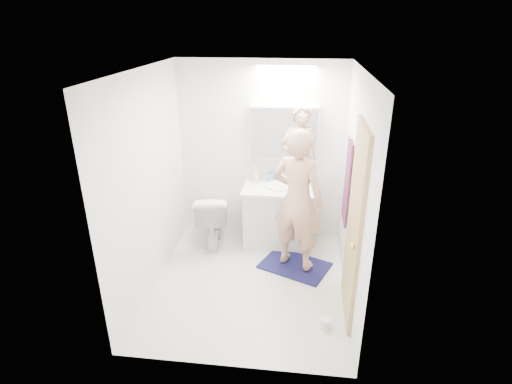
# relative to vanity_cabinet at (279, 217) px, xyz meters

# --- Properties ---
(floor) EXTENTS (2.50, 2.50, 0.00)m
(floor) POSITION_rel_vanity_cabinet_xyz_m (-0.27, -0.96, -0.39)
(floor) COLOR silver
(floor) RESTS_ON ground
(ceiling) EXTENTS (2.50, 2.50, 0.00)m
(ceiling) POSITION_rel_vanity_cabinet_xyz_m (-0.27, -0.96, 2.01)
(ceiling) COLOR white
(ceiling) RESTS_ON floor
(wall_back) EXTENTS (2.50, 0.00, 2.50)m
(wall_back) POSITION_rel_vanity_cabinet_xyz_m (-0.27, 0.29, 0.81)
(wall_back) COLOR white
(wall_back) RESTS_ON floor
(wall_front) EXTENTS (2.50, 0.00, 2.50)m
(wall_front) POSITION_rel_vanity_cabinet_xyz_m (-0.27, -2.21, 0.81)
(wall_front) COLOR white
(wall_front) RESTS_ON floor
(wall_left) EXTENTS (0.00, 2.50, 2.50)m
(wall_left) POSITION_rel_vanity_cabinet_xyz_m (-1.37, -0.96, 0.81)
(wall_left) COLOR white
(wall_left) RESTS_ON floor
(wall_right) EXTENTS (0.00, 2.50, 2.50)m
(wall_right) POSITION_rel_vanity_cabinet_xyz_m (0.83, -0.96, 0.81)
(wall_right) COLOR white
(wall_right) RESTS_ON floor
(vanity_cabinet) EXTENTS (0.90, 0.55, 0.78)m
(vanity_cabinet) POSITION_rel_vanity_cabinet_xyz_m (0.00, 0.00, 0.00)
(vanity_cabinet) COLOR silver
(vanity_cabinet) RESTS_ON floor
(countertop) EXTENTS (0.95, 0.58, 0.04)m
(countertop) POSITION_rel_vanity_cabinet_xyz_m (0.00, -0.00, 0.41)
(countertop) COLOR white
(countertop) RESTS_ON vanity_cabinet
(sink_basin) EXTENTS (0.36, 0.36, 0.03)m
(sink_basin) POSITION_rel_vanity_cabinet_xyz_m (0.00, 0.03, 0.45)
(sink_basin) COLOR white
(sink_basin) RESTS_ON countertop
(faucet) EXTENTS (0.02, 0.02, 0.16)m
(faucet) POSITION_rel_vanity_cabinet_xyz_m (0.00, 0.22, 0.51)
(faucet) COLOR #B5B5BA
(faucet) RESTS_ON countertop
(medicine_cabinet) EXTENTS (0.88, 0.14, 0.70)m
(medicine_cabinet) POSITION_rel_vanity_cabinet_xyz_m (0.03, 0.21, 1.11)
(medicine_cabinet) COLOR white
(medicine_cabinet) RESTS_ON wall_back
(mirror_panel) EXTENTS (0.84, 0.01, 0.66)m
(mirror_panel) POSITION_rel_vanity_cabinet_xyz_m (0.03, 0.13, 1.11)
(mirror_panel) COLOR silver
(mirror_panel) RESTS_ON medicine_cabinet
(toilet) EXTENTS (0.52, 0.79, 0.75)m
(toilet) POSITION_rel_vanity_cabinet_xyz_m (-0.88, -0.11, -0.01)
(toilet) COLOR white
(toilet) RESTS_ON floor
(bath_rug) EXTENTS (0.95, 0.82, 0.02)m
(bath_rug) POSITION_rel_vanity_cabinet_xyz_m (0.25, -0.57, -0.38)
(bath_rug) COLOR #13153C
(bath_rug) RESTS_ON floor
(person) EXTENTS (0.74, 0.62, 1.71)m
(person) POSITION_rel_vanity_cabinet_xyz_m (0.25, -0.57, 0.51)
(person) COLOR tan
(person) RESTS_ON bath_rug
(door) EXTENTS (0.04, 0.80, 2.00)m
(door) POSITION_rel_vanity_cabinet_xyz_m (0.81, -1.31, 0.61)
(door) COLOR tan
(door) RESTS_ON wall_right
(door_knob) EXTENTS (0.06, 0.06, 0.06)m
(door_knob) POSITION_rel_vanity_cabinet_xyz_m (0.77, -1.61, 0.56)
(door_knob) COLOR gold
(door_knob) RESTS_ON door
(towel) EXTENTS (0.02, 0.42, 1.00)m
(towel) POSITION_rel_vanity_cabinet_xyz_m (0.81, -0.41, 0.71)
(towel) COLOR #142740
(towel) RESTS_ON wall_right
(towel_hook) EXTENTS (0.07, 0.02, 0.02)m
(towel_hook) POSITION_rel_vanity_cabinet_xyz_m (0.79, -0.41, 1.23)
(towel_hook) COLOR silver
(towel_hook) RESTS_ON wall_right
(soap_bottle_a) EXTENTS (0.10, 0.10, 0.22)m
(soap_bottle_a) POSITION_rel_vanity_cabinet_xyz_m (-0.33, 0.15, 0.54)
(soap_bottle_a) COLOR beige
(soap_bottle_a) RESTS_ON countertop
(soap_bottle_b) EXTENTS (0.10, 0.10, 0.18)m
(soap_bottle_b) POSITION_rel_vanity_cabinet_xyz_m (-0.13, 0.18, 0.52)
(soap_bottle_b) COLOR #5187AF
(soap_bottle_b) RESTS_ON countertop
(toothbrush_cup) EXTENTS (0.14, 0.14, 0.10)m
(toothbrush_cup) POSITION_rel_vanity_cabinet_xyz_m (0.21, 0.16, 0.48)
(toothbrush_cup) COLOR #4655D4
(toothbrush_cup) RESTS_ON countertop
(toilet_paper_roll) EXTENTS (0.11, 0.11, 0.10)m
(toilet_paper_roll) POSITION_rel_vanity_cabinet_xyz_m (0.58, -1.62, -0.34)
(toilet_paper_roll) COLOR white
(toilet_paper_roll) RESTS_ON floor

